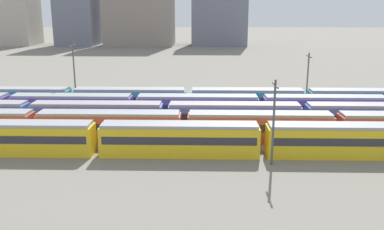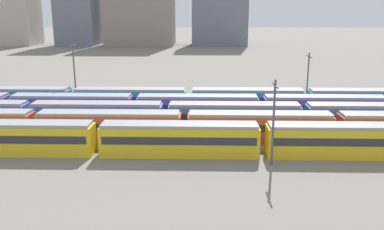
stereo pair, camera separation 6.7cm
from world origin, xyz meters
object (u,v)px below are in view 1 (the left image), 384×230
(train_track_4, at_px, (247,100))
(catenary_pole_3, at_px, (308,77))
(train_track_0, at_px, (263,139))
(catenary_pole_0, at_px, (274,118))
(train_track_2, at_px, (234,116))
(catenary_pole_1, at_px, (74,71))
(train_track_1, at_px, (260,127))
(train_track_3, at_px, (197,107))

(train_track_4, bearing_deg, catenary_pole_3, 17.42)
(train_track_0, height_order, train_track_4, same)
(train_track_0, bearing_deg, catenary_pole_0, -78.33)
(train_track_2, height_order, catenary_pole_1, catenary_pole_1)
(train_track_1, bearing_deg, train_track_3, 127.30)
(train_track_1, distance_m, train_track_3, 13.07)
(train_track_2, bearing_deg, catenary_pole_1, 152.68)
(train_track_0, xyz_separation_m, train_track_3, (-7.60, 15.60, 0.00))
(train_track_0, xyz_separation_m, train_track_1, (0.32, 5.20, 0.00))
(train_track_0, distance_m, train_track_4, 20.80)
(train_track_2, bearing_deg, catenary_pole_3, 46.13)
(train_track_0, distance_m, catenary_pole_1, 37.21)
(train_track_0, xyz_separation_m, train_track_4, (0.31, 20.80, 0.00))
(catenary_pole_1, xyz_separation_m, catenary_pole_3, (38.94, 0.27, -0.89))
(train_track_1, height_order, train_track_2, same)
(train_track_0, bearing_deg, train_track_1, 86.49)
(train_track_4, xyz_separation_m, catenary_pole_3, (10.28, 3.22, 3.23))
(train_track_0, distance_m, catenary_pole_3, 26.45)
(train_track_4, xyz_separation_m, catenary_pole_0, (0.29, -23.73, 3.28))
(train_track_2, xyz_separation_m, train_track_3, (-5.10, 5.20, 0.00))
(catenary_pole_3, bearing_deg, catenary_pole_1, -179.60)
(train_track_1, bearing_deg, catenary_pole_3, 61.38)
(catenary_pole_0, height_order, catenary_pole_1, catenary_pole_1)
(train_track_1, bearing_deg, train_track_2, 118.51)
(train_track_2, bearing_deg, catenary_pole_0, -76.86)
(catenary_pole_1, bearing_deg, catenary_pole_3, 0.40)
(train_track_1, relative_size, train_track_2, 1.00)
(train_track_0, bearing_deg, train_track_2, 103.55)
(train_track_4, height_order, catenary_pole_1, catenary_pole_1)
(train_track_4, xyz_separation_m, catenary_pole_1, (-28.67, 2.95, 4.11))
(train_track_2, xyz_separation_m, catenary_pole_1, (-25.84, 13.35, 4.11))
(train_track_0, height_order, train_track_2, same)
(train_track_3, bearing_deg, catenary_pole_3, 24.84)
(train_track_0, height_order, catenary_pole_3, catenary_pole_3)
(train_track_2, bearing_deg, train_track_0, -76.45)
(train_track_3, xyz_separation_m, train_track_4, (7.92, 5.20, 0.00))
(train_track_0, relative_size, train_track_4, 1.20)
(train_track_3, bearing_deg, train_track_0, -64.02)
(train_track_0, xyz_separation_m, train_track_2, (-2.51, 10.40, 0.00))
(train_track_0, distance_m, train_track_1, 5.21)
(catenary_pole_3, bearing_deg, train_track_1, -118.62)
(catenary_pole_1, bearing_deg, train_track_3, -21.44)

